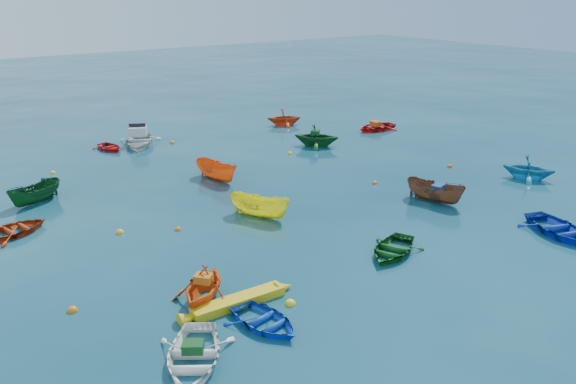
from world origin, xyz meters
TOP-DOWN VIEW (x-y plane):
  - ground at (0.00, 0.00)m, footprint 160.00×160.00m
  - dinghy_blue_sw at (-7.49, -4.17)m, footprint 2.47×3.13m
  - dinghy_white_near at (-10.31, -4.61)m, footprint 3.89×4.15m
  - sampan_brown_mid at (6.11, 0.29)m, footprint 2.03×3.44m
  - dinghy_blue_se at (7.47, -5.79)m, footprint 3.60×4.23m
  - dinghy_orange_w at (-8.39, -1.59)m, footprint 3.62×3.58m
  - sampan_yellow_mid at (-2.51, 3.83)m, footprint 2.60×3.42m
  - dinghy_green_e at (-0.17, -2.83)m, footprint 3.74×3.30m
  - dinghy_cyan_se at (13.43, -0.41)m, footprint 3.53×3.68m
  - dinghy_red_nw at (-12.80, 8.57)m, footprint 3.49×2.86m
  - sampan_orange_n at (-1.52, 10.01)m, footprint 1.86×3.45m
  - dinghy_green_n at (7.73, 12.41)m, footprint 4.04×4.07m
  - dinghy_red_ne at (14.46, 13.40)m, footprint 3.45×2.53m
  - dinghy_red_far at (-4.53, 19.98)m, footprint 2.14×2.75m
  - dinghy_orange_far at (9.52, 18.92)m, footprint 3.48×3.29m
  - sampan_green_far at (-11.03, 12.19)m, footprint 3.27×2.32m
  - kayak_yellow at (-7.53, -2.58)m, footprint 4.23×0.81m
  - motorboat_white at (-2.42, 19.95)m, footprint 4.56×5.09m
  - tarp_green_a at (-10.26, -4.52)m, footprint 0.79×0.75m
  - tarp_blue_a at (6.15, 0.15)m, footprint 0.79×0.67m
  - tarp_orange_a at (-8.35, -1.55)m, footprint 0.75×0.76m
  - tarp_green_b at (7.66, 12.48)m, footprint 0.90×0.88m
  - tarp_orange_b at (14.36, 13.40)m, footprint 0.61×0.78m
  - buoy_or_a at (-12.47, 0.43)m, footprint 0.37×0.37m
  - buoy_ye_a at (-6.01, -3.61)m, footprint 0.39×0.39m
  - buoy_or_b at (5.50, 4.16)m, footprint 0.31×0.31m
  - buoy_ye_b at (-8.83, 5.91)m, footprint 0.37×0.37m
  - buoy_or_c at (-6.50, 4.69)m, footprint 0.30×0.30m
  - buoy_ye_c at (5.04, 11.89)m, footprint 0.33×0.33m
  - buoy_or_d at (11.51, 3.73)m, footprint 0.33×0.33m
  - buoy_ye_d at (-9.10, 16.79)m, footprint 0.33×0.33m
  - buoy_or_e at (-0.28, 19.03)m, footprint 0.36×0.36m
  - buoy_ye_e at (13.87, 14.33)m, footprint 0.31×0.31m

SIDE VIEW (x-z plane):
  - ground at x=0.00m, z-range 0.00..0.00m
  - dinghy_blue_sw at x=-7.49m, z-range -0.29..0.29m
  - dinghy_white_near at x=-10.31m, z-range -0.35..0.35m
  - sampan_brown_mid at x=6.11m, z-range -0.63..0.63m
  - dinghy_blue_se at x=7.47m, z-range -0.37..0.37m
  - dinghy_orange_w at x=-8.39m, z-range -0.72..0.72m
  - sampan_yellow_mid at x=-2.51m, z-range -0.62..0.62m
  - dinghy_green_e at x=-0.17m, z-range -0.32..0.32m
  - dinghy_cyan_se at x=13.43m, z-range -0.75..0.75m
  - dinghy_red_nw at x=-12.80m, z-range -0.32..0.32m
  - sampan_orange_n at x=-1.52m, z-range -0.63..0.63m
  - dinghy_green_n at x=7.73m, z-range -0.81..0.81m
  - dinghy_red_ne at x=14.46m, z-range -0.35..0.35m
  - dinghy_red_far at x=-4.53m, z-range -0.26..0.26m
  - dinghy_orange_far at x=9.52m, z-range -0.72..0.72m
  - sampan_green_far at x=-11.03m, z-range -0.59..0.59m
  - kayak_yellow at x=-7.53m, z-range -0.22..0.22m
  - motorboat_white at x=-2.42m, z-range -0.74..0.74m
  - buoy_or_a at x=-12.47m, z-range -0.19..0.19m
  - buoy_ye_a at x=-6.01m, z-range -0.19..0.19m
  - buoy_or_b at x=5.50m, z-range -0.16..0.16m
  - buoy_ye_b at x=-8.83m, z-range -0.19..0.19m
  - buoy_or_c at x=-6.50m, z-range -0.15..0.15m
  - buoy_ye_c at x=5.04m, z-range -0.17..0.17m
  - buoy_or_d at x=11.51m, z-range -0.16..0.16m
  - buoy_ye_d at x=-9.10m, z-range -0.16..0.16m
  - buoy_or_e at x=-0.28m, z-range -0.18..0.18m
  - buoy_ye_e at x=13.87m, z-range -0.16..0.16m
  - tarp_green_a at x=-10.26m, z-range 0.35..0.66m
  - tarp_orange_b at x=14.36m, z-range 0.35..0.71m
  - tarp_blue_a at x=6.15m, z-range 0.63..0.95m
  - tarp_orange_a at x=-8.35m, z-range 0.72..1.02m
  - tarp_green_b at x=7.66m, z-range 0.81..1.16m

